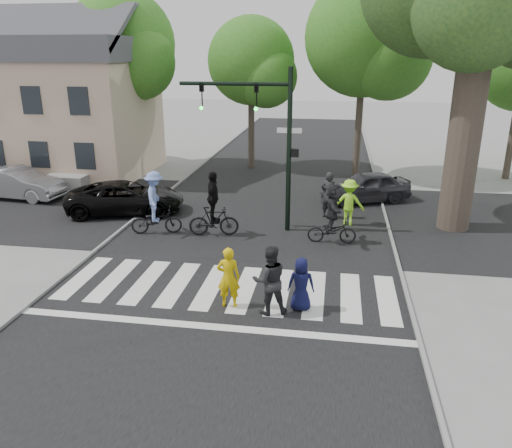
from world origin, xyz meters
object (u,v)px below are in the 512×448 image
Objects in this scene: cyclist_left at (156,207)px; cyclist_right at (332,217)px; pedestrian_woman at (229,277)px; car_grey at (366,187)px; pedestrian_child at (301,284)px; traffic_signal at (266,127)px; car_silver at (18,183)px; pedestrian_adult at (270,280)px; cyclist_mid at (213,210)px; car_suv at (125,198)px.

cyclist_right is (6.50, 0.05, -0.06)m from cyclist_left.
car_grey is at bearing -116.57° from pedestrian_woman.
pedestrian_child reaches higher than car_grey.
traffic_signal is 1.38× the size of car_silver.
cyclist_left reaches higher than pedestrian_woman.
cyclist_left is (-3.96, -1.12, -2.87)m from traffic_signal.
pedestrian_adult is 0.43× the size of car_silver.
cyclist_mid is at bearing -70.70° from car_grey.
cyclist_mid is 10.68m from car_silver.
cyclist_left is at bearing -164.22° from traffic_signal.
car_suv is at bearing -56.52° from pedestrian_woman.
cyclist_mid reaches higher than cyclist_right.
car_suv is (-6.02, 7.34, -0.17)m from pedestrian_woman.
pedestrian_child is 10.76m from car_grey.
cyclist_left is 0.54× the size of car_silver.
cyclist_right is (4.33, -0.10, -0.02)m from cyclist_mid.
pedestrian_child is (1.81, -6.13, -3.17)m from traffic_signal.
car_silver is 16.00m from car_grey.
cyclist_right is 8.91m from car_suv.
car_silver reaches higher than car_suv.
car_suv is (-4.31, 2.05, -0.32)m from cyclist_mid.
pedestrian_woman is 0.39× the size of car_silver.
car_grey is at bearing -77.56° from car_silver.
pedestrian_woman is 1.16× the size of pedestrian_child.
cyclist_mid is 1.11× the size of cyclist_right.
pedestrian_adult is (-0.79, -0.32, 0.21)m from pedestrian_child.
pedestrian_child is at bearing 178.19° from pedestrian_woman.
cyclist_left is at bearing -58.90° from pedestrian_woman.
car_grey is (1.41, 5.48, -0.28)m from cyclist_right.
car_grey is (2.92, 10.86, -0.25)m from pedestrian_adult.
pedestrian_child is at bearing -35.30° from car_grey.
car_grey is at bearing -105.24° from pedestrian_child.
cyclist_mid is 0.60× the size of car_grey.
cyclist_mid is 4.33m from cyclist_right.
cyclist_left reaches higher than car_silver.
car_suv is (-7.14, 7.53, -0.27)m from pedestrian_adult.
pedestrian_adult is 15.69m from car_silver.
cyclist_mid is at bearing -58.83° from pedestrian_child.
pedestrian_adult is 0.47× the size of car_grey.
pedestrian_child is 0.61× the size of cyclist_left.
pedestrian_adult is 0.39× the size of car_suv.
pedestrian_child is at bearing -40.94° from cyclist_left.
pedestrian_child is 0.87m from pedestrian_adult.
car_silver is (-11.83, 8.66, -0.13)m from pedestrian_woman.
car_grey is at bearing 43.16° from cyclist_mid.
traffic_signal is at bearing -96.70° from pedestrian_woman.
pedestrian_woman is 14.67m from car_silver.
pedestrian_child is at bearing -177.49° from pedestrian_adult.
pedestrian_adult is (1.03, -6.45, -2.96)m from traffic_signal.
traffic_signal is at bearing -115.22° from car_suv.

